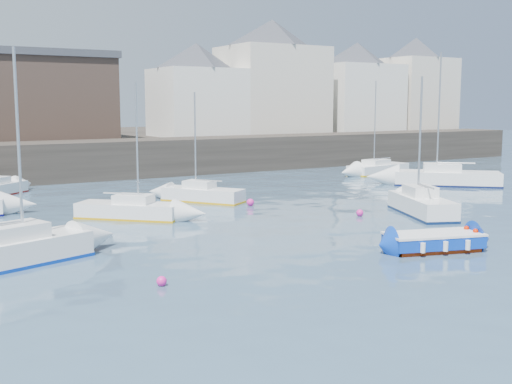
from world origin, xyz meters
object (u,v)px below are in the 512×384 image
blue_dinghy (434,241)px  sailboat_a (9,251)px  sailboat_b (130,210)px  buoy_near (162,286)px  sailboat_d (446,177)px  buoy_far (250,206)px  sailboat_g (378,168)px  sailboat_c (421,205)px  sailboat_f (203,194)px  buoy_mid (360,216)px

blue_dinghy → sailboat_a: sailboat_a is taller
sailboat_b → buoy_near: sailboat_b is taller
sailboat_a → buoy_near: sailboat_a is taller
sailboat_d → sailboat_a: bearing=-165.3°
sailboat_d → buoy_far: 17.16m
sailboat_g → blue_dinghy: bearing=-127.4°
buoy_far → buoy_near: bearing=-130.4°
sailboat_g → sailboat_c: bearing=-125.3°
sailboat_c → buoy_far: size_ratio=16.90×
sailboat_f → buoy_near: bearing=-120.5°
sailboat_c → buoy_far: bearing=130.2°
blue_dinghy → buoy_mid: 8.36m
blue_dinghy → sailboat_d: (16.68, 14.67, 0.17)m
blue_dinghy → sailboat_d: size_ratio=0.44×
buoy_mid → buoy_far: 6.84m
sailboat_g → buoy_near: sailboat_g is taller
sailboat_b → sailboat_c: 15.54m
sailboat_g → buoy_mid: bearing=-134.2°
sailboat_f → sailboat_g: size_ratio=0.84×
buoy_far → sailboat_f: bearing=120.5°
sailboat_a → sailboat_c: bearing=0.4°
blue_dinghy → sailboat_c: 8.71m
sailboat_c → sailboat_d: sailboat_d is taller
sailboat_f → buoy_far: size_ratio=15.20×
sailboat_f → buoy_mid: (4.92, -8.90, -0.47)m
sailboat_b → sailboat_f: size_ratio=1.06×
sailboat_f → buoy_mid: sailboat_f is taller
sailboat_d → buoy_near: 31.28m
sailboat_b → buoy_mid: bearing=-27.6°
sailboat_b → buoy_near: size_ratio=20.54×
sailboat_a → sailboat_d: bearing=14.7°
sailboat_c → sailboat_g: size_ratio=0.94×
blue_dinghy → buoy_near: (-11.44, 0.98, -0.41)m
sailboat_a → sailboat_d: size_ratio=0.83×
buoy_near → buoy_far: 16.96m
buoy_near → blue_dinghy: bearing=-4.9°
sailboat_f → buoy_far: 3.37m
sailboat_b → sailboat_a: bearing=-135.0°
sailboat_a → sailboat_b: sailboat_a is taller
sailboat_f → buoy_mid: size_ratio=17.47×
sailboat_g → buoy_far: bearing=-152.6°
sailboat_d → buoy_far: bearing=-177.4°
blue_dinghy → sailboat_a: (-15.22, 6.28, 0.15)m
buoy_far → sailboat_g: bearing=27.4°
blue_dinghy → sailboat_g: (17.87, 23.41, 0.03)m
blue_dinghy → sailboat_c: (5.85, 6.45, 0.15)m
sailboat_c → buoy_far: 9.77m
sailboat_b → sailboat_f: (5.85, 3.27, 0.01)m
blue_dinghy → sailboat_f: (-2.15, 16.77, 0.05)m
sailboat_c → sailboat_f: (-8.00, 10.32, -0.10)m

